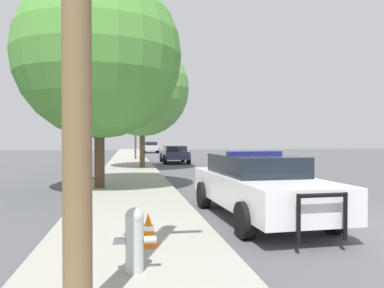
% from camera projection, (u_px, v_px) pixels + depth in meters
% --- Properties ---
extents(sidewalk_left, '(3.00, 110.00, 0.13)m').
position_uv_depth(sidewalk_left, '(133.00, 236.00, 6.72)').
color(sidewalk_left, '#99968C').
rests_on(sidewalk_left, ground_plane).
extents(police_car, '(2.20, 5.24, 1.53)m').
position_uv_depth(police_car, '(258.00, 185.00, 8.56)').
color(police_car, white).
rests_on(police_car, ground_plane).
extents(fire_hydrant, '(0.55, 0.24, 0.82)m').
position_uv_depth(fire_hydrant, '(135.00, 238.00, 4.75)').
color(fire_hydrant, '#B7BCC1').
rests_on(fire_hydrant, sidewalk_left).
extents(traffic_light, '(3.97, 0.35, 5.76)m').
position_uv_depth(traffic_light, '(153.00, 111.00, 31.32)').
color(traffic_light, '#424247').
rests_on(traffic_light, sidewalk_left).
extents(car_background_distant, '(1.92, 3.93, 1.41)m').
position_uv_depth(car_background_distant, '(151.00, 147.00, 47.86)').
color(car_background_distant, '#B7B7BC').
rests_on(car_background_distant, ground_plane).
extents(car_background_midblock, '(1.95, 4.55, 1.29)m').
position_uv_depth(car_background_midblock, '(174.00, 154.00, 27.99)').
color(car_background_midblock, '#333856').
rests_on(car_background_midblock, ground_plane).
extents(tree_sidewalk_near, '(5.68, 5.68, 7.38)m').
position_uv_depth(tree_sidewalk_near, '(99.00, 56.00, 12.83)').
color(tree_sidewalk_near, '#4C3823').
rests_on(tree_sidewalk_near, sidewalk_left).
extents(tree_sidewalk_mid, '(5.55, 5.55, 7.38)m').
position_uv_depth(tree_sidewalk_mid, '(142.00, 89.00, 22.02)').
color(tree_sidewalk_mid, brown).
rests_on(tree_sidewalk_mid, sidewalk_left).
extents(traffic_cone, '(0.32, 0.32, 0.52)m').
position_uv_depth(traffic_cone, '(148.00, 229.00, 5.90)').
color(traffic_cone, orange).
rests_on(traffic_cone, sidewalk_left).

